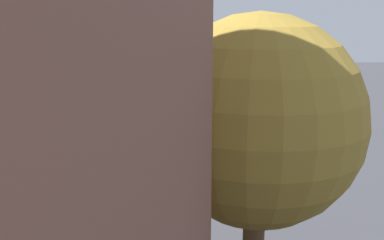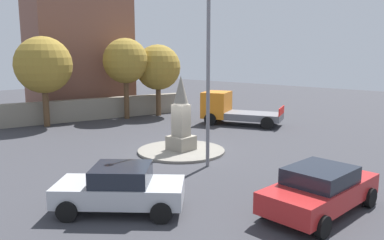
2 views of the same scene
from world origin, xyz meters
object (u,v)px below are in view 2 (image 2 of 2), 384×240
object	(u,v)px
streetlamp	(208,49)
tree_far_corner	(125,61)
tree_near_wall	(158,68)
car_silver_waiting	(120,188)
truck_orange_parked_right	(231,109)
car_red_approaching	(320,189)
corner_building	(76,44)
monument	(181,118)
tree_mid_cluster	(43,65)

from	to	relation	value
streetlamp	tree_far_corner	distance (m)	13.89
tree_near_wall	streetlamp	bearing A→B (deg)	55.30
streetlamp	car_silver_waiting	size ratio (longest dim) A/B	2.03
tree_far_corner	truck_orange_parked_right	bearing A→B (deg)	115.34
car_red_approaching	truck_orange_parked_right	bearing A→B (deg)	-133.28
corner_building	tree_near_wall	size ratio (longest dim) A/B	2.02
monument	car_silver_waiting	world-z (taller)	monument
streetlamp	corner_building	xyz separation A→B (m)	(-5.58, -19.09, 0.51)
corner_building	tree_far_corner	size ratio (longest dim) A/B	1.87
truck_orange_parked_right	corner_building	size ratio (longest dim) A/B	0.52
streetlamp	car_red_approaching	xyz separation A→B (m)	(1.52, 5.83, -4.36)
monument	corner_building	bearing A→B (deg)	-105.39
car_silver_waiting	tree_mid_cluster	size ratio (longest dim) A/B	0.69
streetlamp	tree_far_corner	size ratio (longest dim) A/B	1.41
monument	corner_building	size ratio (longest dim) A/B	0.33
monument	tree_mid_cluster	distance (m)	11.92
truck_orange_parked_right	tree_far_corner	size ratio (longest dim) A/B	0.97
corner_building	tree_near_wall	xyz separation A→B (m)	(-2.69, 7.15, -1.84)
car_silver_waiting	truck_orange_parked_right	distance (m)	16.09
tree_far_corner	monument	bearing A→B (deg)	65.42
truck_orange_parked_right	tree_near_wall	xyz separation A→B (m)	(0.81, -6.52, 2.76)
corner_building	tree_near_wall	distance (m)	7.85
corner_building	tree_far_corner	distance (m)	6.56
streetlamp	truck_orange_parked_right	bearing A→B (deg)	-149.15
car_silver_waiting	tree_mid_cluster	bearing A→B (deg)	-110.15
streetlamp	car_silver_waiting	xyz separation A→B (m)	(5.63, 1.09, -4.38)
monument	car_silver_waiting	distance (m)	7.68
car_silver_waiting	truck_orange_parked_right	bearing A→B (deg)	-156.11
monument	car_red_approaching	world-z (taller)	monument
tree_near_wall	tree_far_corner	size ratio (longest dim) A/B	0.93
tree_near_wall	monument	bearing A→B (deg)	52.29
streetlamp	car_silver_waiting	distance (m)	7.21
truck_orange_parked_right	tree_near_wall	distance (m)	7.13
streetlamp	truck_orange_parked_right	world-z (taller)	streetlamp
corner_building	tree_mid_cluster	world-z (taller)	corner_building
streetlamp	car_red_approaching	bearing A→B (deg)	75.36
tree_mid_cluster	car_silver_waiting	bearing A→B (deg)	69.85
truck_orange_parked_right	tree_near_wall	bearing A→B (deg)	-82.93
corner_building	tree_mid_cluster	size ratio (longest dim) A/B	1.87
monument	tree_near_wall	xyz separation A→B (m)	(-7.23, -9.35, 2.07)
truck_orange_parked_right	corner_building	world-z (taller)	corner_building
tree_near_wall	tree_mid_cluster	distance (m)	8.59
corner_building	truck_orange_parked_right	bearing A→B (deg)	104.34
streetlamp	car_red_approaching	size ratio (longest dim) A/B	1.86
car_red_approaching	truck_orange_parked_right	xyz separation A→B (m)	(-10.60, -11.26, 0.27)
car_red_approaching	corner_building	size ratio (longest dim) A/B	0.41
car_red_approaching	tree_near_wall	xyz separation A→B (m)	(-9.79, -17.78, 3.04)
car_red_approaching	tree_far_corner	xyz separation A→B (m)	(-7.17, -18.50, 3.56)
monument	corner_building	distance (m)	17.55
car_silver_waiting	truck_orange_parked_right	xyz separation A→B (m)	(-14.70, -6.51, 0.29)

